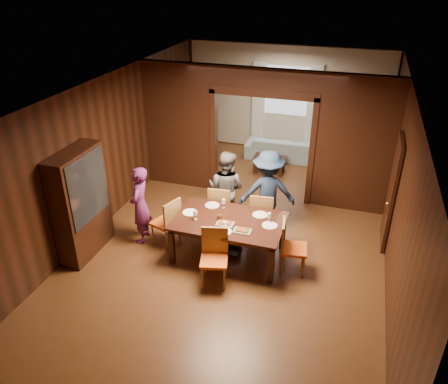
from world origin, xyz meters
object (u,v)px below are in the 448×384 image
(person_navy, at_px, (268,192))
(dining_table, at_px, (229,238))
(coffee_table, at_px, (269,165))
(chair_left, at_px, (165,221))
(person_purple, at_px, (140,205))
(chair_near, at_px, (214,259))
(sofa, at_px, (283,148))
(person_grey, at_px, (226,189))
(chair_right, at_px, (294,247))
(hutch, at_px, (81,204))
(chair_far_l, at_px, (221,207))
(chair_far_r, at_px, (262,214))

(person_navy, xyz_separation_m, dining_table, (-0.45, -1.09, -0.46))
(dining_table, height_order, coffee_table, dining_table)
(chair_left, bearing_deg, person_purple, -67.16)
(person_purple, xyz_separation_m, chair_near, (1.72, -0.80, -0.28))
(sofa, height_order, dining_table, dining_table)
(person_purple, xyz_separation_m, person_grey, (1.35, 1.04, 0.04))
(dining_table, height_order, chair_near, chair_near)
(person_navy, relative_size, chair_right, 1.74)
(coffee_table, bearing_deg, sofa, 80.36)
(chair_right, distance_m, hutch, 3.80)
(coffee_table, height_order, chair_near, chair_near)
(person_purple, relative_size, sofa, 0.76)
(person_grey, xyz_separation_m, chair_far_l, (-0.04, -0.17, -0.31))
(chair_far_l, xyz_separation_m, chair_near, (0.41, -1.66, 0.00))
(dining_table, distance_m, chair_near, 0.81)
(coffee_table, xyz_separation_m, chair_right, (1.25, -3.82, 0.28))
(coffee_table, height_order, chair_right, chair_right)
(person_purple, relative_size, person_grey, 0.95)
(person_navy, relative_size, chair_far_l, 1.74)
(chair_near, bearing_deg, sofa, 74.90)
(person_navy, xyz_separation_m, chair_left, (-1.70, -1.06, -0.36))
(person_purple, distance_m, chair_far_l, 1.60)
(chair_far_r, bearing_deg, coffee_table, -87.24)
(coffee_table, relative_size, hutch, 0.40)
(chair_right, bearing_deg, chair_left, 79.05)
(person_grey, height_order, person_navy, person_navy)
(person_purple, xyz_separation_m, hutch, (-0.81, -0.64, 0.24))
(coffee_table, distance_m, chair_far_l, 2.91)
(person_navy, relative_size, sofa, 0.84)
(person_purple, distance_m, sofa, 5.07)
(chair_far_l, bearing_deg, sofa, -102.71)
(dining_table, xyz_separation_m, hutch, (-2.54, -0.64, 0.62))
(person_purple, relative_size, chair_left, 1.57)
(chair_right, relative_size, chair_near, 1.00)
(chair_far_l, bearing_deg, person_grey, -109.06)
(chair_near, bearing_deg, person_navy, 62.33)
(chair_left, xyz_separation_m, chair_near, (1.24, -0.82, 0.00))
(person_grey, xyz_separation_m, hutch, (-2.16, -1.68, 0.20))
(person_purple, distance_m, person_grey, 1.71)
(person_purple, height_order, hutch, hutch)
(chair_far_l, bearing_deg, hutch, 30.35)
(sofa, height_order, chair_near, chair_near)
(dining_table, bearing_deg, chair_right, -3.73)
(coffee_table, distance_m, chair_left, 3.91)
(person_navy, relative_size, hutch, 0.84)
(person_grey, relative_size, chair_far_l, 1.64)
(sofa, bearing_deg, chair_far_r, 93.34)
(person_navy, distance_m, sofa, 3.68)
(person_navy, distance_m, dining_table, 1.27)
(person_purple, relative_size, chair_near, 1.57)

